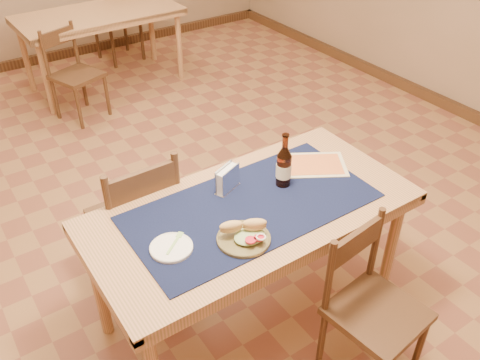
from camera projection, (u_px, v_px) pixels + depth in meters
room at (164, 28)px, 2.61m from camera, size 6.04×7.04×2.84m
main_table at (251, 220)px, 2.50m from camera, size 1.60×0.80×0.75m
placemat at (252, 206)px, 2.45m from camera, size 1.20×0.60×0.01m
baseboard at (182, 227)px, 3.40m from camera, size 6.00×7.00×0.10m
back_table at (99, 20)px, 4.96m from camera, size 1.57×0.82×0.75m
chair_main_far at (137, 219)px, 2.79m from camera, size 0.43×0.43×0.93m
chair_main_near at (371, 306)px, 2.35m from camera, size 0.43×0.43×0.84m
chair_back_near at (74, 73)px, 4.53m from camera, size 0.49×0.49×0.82m
chair_back_far at (118, 18)px, 5.59m from camera, size 0.47×0.47×0.93m
sandwich_plate at (245, 235)px, 2.24m from camera, size 0.24×0.24×0.09m
side_plate at (171, 247)px, 2.20m from camera, size 0.19×0.19×0.02m
fork at (176, 241)px, 2.22m from camera, size 0.13×0.10×0.00m
beer_bottle at (284, 166)px, 2.53m from camera, size 0.08×0.08×0.29m
napkin_holder at (227, 179)px, 2.52m from camera, size 0.16×0.11×0.13m
menu_card at (315, 165)px, 2.73m from camera, size 0.40×0.38×0.01m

